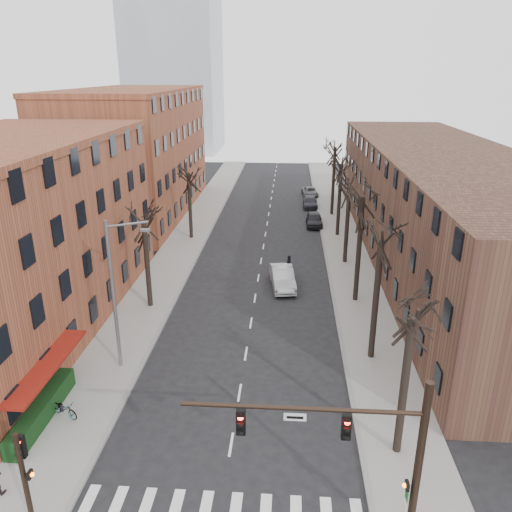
% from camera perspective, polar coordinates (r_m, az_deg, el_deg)
% --- Properties ---
extents(sidewalk_left, '(4.00, 90.00, 0.15)m').
position_cam_1_polar(sidewalk_left, '(53.27, -7.60, 2.41)').
color(sidewalk_left, gray).
rests_on(sidewalk_left, ground).
extents(sidewalk_right, '(4.00, 90.00, 0.15)m').
position_cam_1_polar(sidewalk_right, '(52.54, 9.78, 2.03)').
color(sidewalk_right, gray).
rests_on(sidewalk_right, ground).
extents(building_left_near, '(12.00, 26.00, 12.00)m').
position_cam_1_polar(building_left_near, '(36.41, -26.75, 1.60)').
color(building_left_near, brown).
rests_on(building_left_near, ground).
extents(building_left_far, '(12.00, 28.00, 14.00)m').
position_cam_1_polar(building_left_far, '(62.17, -13.67, 11.18)').
color(building_left_far, brown).
rests_on(building_left_far, ground).
extents(building_right, '(12.00, 50.00, 10.00)m').
position_cam_1_polar(building_right, '(48.01, 20.27, 5.43)').
color(building_right, '#4F3425').
rests_on(building_right, ground).
extents(awning_left, '(1.20, 7.00, 0.15)m').
position_cam_1_polar(awning_left, '(28.88, -22.00, -15.87)').
color(awning_left, maroon).
rests_on(awning_left, ground).
extents(hedge, '(0.80, 6.00, 1.00)m').
position_cam_1_polar(hedge, '(27.85, -23.26, -15.91)').
color(hedge, '#123413').
rests_on(hedge, sidewalk_left).
extents(tree_right_a, '(5.20, 5.20, 10.00)m').
position_cam_1_polar(tree_right_a, '(25.34, 15.72, -20.79)').
color(tree_right_a, black).
rests_on(tree_right_a, ground).
extents(tree_right_b, '(5.20, 5.20, 10.80)m').
position_cam_1_polar(tree_right_b, '(31.69, 12.94, -11.30)').
color(tree_right_b, black).
rests_on(tree_right_b, ground).
extents(tree_right_c, '(5.20, 5.20, 11.60)m').
position_cam_1_polar(tree_right_c, '(38.66, 11.24, -5.08)').
color(tree_right_c, black).
rests_on(tree_right_c, ground).
extents(tree_right_d, '(5.20, 5.20, 10.00)m').
position_cam_1_polar(tree_right_d, '(45.96, 10.08, -0.79)').
color(tree_right_d, black).
rests_on(tree_right_d, ground).
extents(tree_right_e, '(5.20, 5.20, 10.80)m').
position_cam_1_polar(tree_right_e, '(53.46, 9.25, 2.30)').
color(tree_right_e, black).
rests_on(tree_right_e, ground).
extents(tree_right_f, '(5.20, 5.20, 11.60)m').
position_cam_1_polar(tree_right_f, '(61.09, 8.62, 4.63)').
color(tree_right_f, black).
rests_on(tree_right_f, ground).
extents(tree_left_a, '(5.20, 5.20, 9.50)m').
position_cam_1_polar(tree_left_a, '(37.87, -11.94, -5.70)').
color(tree_left_a, black).
rests_on(tree_left_a, ground).
extents(tree_left_b, '(5.20, 5.20, 9.50)m').
position_cam_1_polar(tree_left_b, '(52.29, -7.38, 1.99)').
color(tree_left_b, black).
rests_on(tree_left_b, ground).
extents(signal_mast_arm, '(8.14, 0.30, 7.20)m').
position_cam_1_polar(signal_mast_arm, '(18.40, 13.24, -20.90)').
color(signal_mast_arm, black).
rests_on(signal_mast_arm, ground).
extents(signal_pole_left, '(0.47, 0.44, 4.40)m').
position_cam_1_polar(signal_pole_left, '(21.58, -24.97, -21.55)').
color(signal_pole_left, black).
rests_on(signal_pole_left, ground).
extents(streetlight, '(2.45, 0.22, 9.03)m').
position_cam_1_polar(streetlight, '(28.73, -15.72, -3.72)').
color(streetlight, slate).
rests_on(streetlight, ground).
extents(silver_sedan, '(2.35, 5.06, 1.61)m').
position_cam_1_polar(silver_sedan, '(40.08, 3.05, -2.49)').
color(silver_sedan, '#A7AAAE').
rests_on(silver_sedan, ground).
extents(parked_car_near, '(1.82, 4.42, 1.50)m').
position_cam_1_polar(parked_car_near, '(56.42, 6.67, 4.19)').
color(parked_car_near, black).
rests_on(parked_car_near, ground).
extents(parked_car_mid, '(1.83, 4.43, 1.28)m').
position_cam_1_polar(parked_car_mid, '(64.30, 6.20, 6.13)').
color(parked_car_mid, black).
rests_on(parked_car_mid, ground).
extents(parked_car_far, '(2.40, 4.52, 1.21)m').
position_cam_1_polar(parked_car_far, '(70.10, 6.18, 7.30)').
color(parked_car_far, '#5A5B61').
rests_on(parked_car_far, ground).
extents(pedestrian_crossing, '(0.69, 1.12, 1.77)m').
position_cam_1_polar(pedestrian_crossing, '(42.39, 3.77, -1.07)').
color(pedestrian_crossing, black).
rests_on(pedestrian_crossing, ground).
extents(bicycle, '(1.79, 1.27, 0.89)m').
position_cam_1_polar(bicycle, '(27.67, -21.03, -15.95)').
color(bicycle, gray).
rests_on(bicycle, sidewalk_left).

